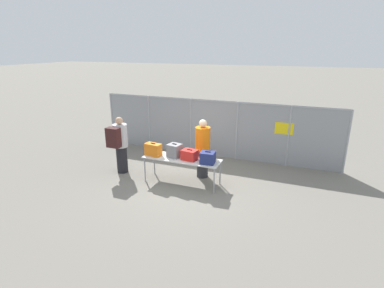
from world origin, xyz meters
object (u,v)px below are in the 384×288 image
suitcase_grey (175,151)px  utility_trailer (259,132)px  inspection_table (182,160)px  traveler_hooded (120,143)px  suitcase_red (190,155)px  suitcase_navy (208,158)px  security_worker_near (203,148)px  suitcase_orange (153,150)px

suitcase_grey → utility_trailer: size_ratio=0.11×
inspection_table → traveler_hooded: (-2.13, -0.04, 0.28)m
inspection_table → suitcase_red: size_ratio=4.89×
suitcase_grey → suitcase_navy: suitcase_grey is taller
suitcase_navy → security_worker_near: size_ratio=0.23×
traveler_hooded → utility_trailer: bearing=39.4°
suitcase_grey → security_worker_near: security_worker_near is taller
inspection_table → suitcase_navy: (0.82, -0.07, 0.22)m
suitcase_navy → utility_trailer: 5.12m
utility_trailer → suitcase_navy: bearing=-96.6°
suitcase_grey → utility_trailer: bearing=71.3°
suitcase_orange → suitcase_navy: bearing=0.2°
suitcase_orange → suitcase_grey: 0.66m
suitcase_red → suitcase_navy: (0.58, -0.06, 0.02)m
suitcase_navy → traveler_hooded: bearing=179.4°
security_worker_near → utility_trailer: (1.00, 4.34, -0.54)m
suitcase_orange → suitcase_navy: size_ratio=1.26×
suitcase_navy → suitcase_grey: bearing=173.7°
suitcase_orange → security_worker_near: bearing=28.8°
traveler_hooded → inspection_table: bearing=-14.4°
suitcase_grey → security_worker_near: bearing=41.7°
security_worker_near → traveler_hooded: bearing=10.7°
inspection_table → utility_trailer: (1.41, 4.99, -0.31)m
inspection_table → security_worker_near: 0.80m
suitcase_red → traveler_hooded: size_ratio=0.26×
traveler_hooded → utility_trailer: (3.54, 5.02, -0.59)m
suitcase_orange → traveler_hooded: (-1.22, 0.04, 0.05)m
suitcase_red → utility_trailer: suitcase_red is taller
suitcase_navy → security_worker_near: (-0.41, 0.72, 0.01)m
traveler_hooded → suitcase_red: bearing=-14.7°
inspection_table → suitcase_grey: size_ratio=5.34×
suitcase_red → security_worker_near: 0.67m
suitcase_navy → utility_trailer: size_ratio=0.10×
inspection_table → suitcase_orange: 0.94m
suitcase_navy → utility_trailer: (0.59, 5.06, -0.53)m
suitcase_red → utility_trailer: 5.15m
suitcase_grey → inspection_table: bearing=-10.6°
suitcase_grey → suitcase_red: (0.50, -0.06, -0.05)m
suitcase_red → suitcase_grey: bearing=173.7°
security_worker_near → suitcase_red: bearing=71.5°
inspection_table → suitcase_navy: suitcase_navy is taller
inspection_table → utility_trailer: bearing=74.2°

